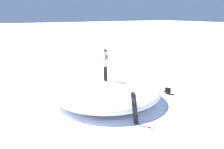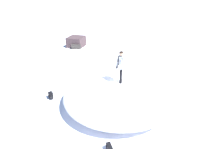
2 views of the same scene
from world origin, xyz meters
TOP-DOWN VIEW (x-y plane):
  - ground at (0.00, 0.00)m, footprint 240.00×240.00m
  - snow_mound at (0.25, 0.06)m, footprint 6.91×6.88m
  - snowboarder_standing at (0.32, -0.03)m, footprint 1.06×0.31m
  - snowboard_primary_upright at (3.50, -0.38)m, footprint 0.35×0.39m
  - backpack_near at (1.21, 3.97)m, footprint 0.62×0.45m
  - backpack_far at (-3.09, 1.05)m, footprint 0.67×0.31m
  - rock_outcrop at (11.70, 2.80)m, footprint 2.31×2.21m

SIDE VIEW (x-z plane):
  - ground at x=0.00m, z-range 0.00..0.00m
  - backpack_far at x=-3.09m, z-range 0.00..0.34m
  - backpack_near at x=1.21m, z-range 0.01..0.41m
  - rock_outcrop at x=11.70m, z-range -0.04..1.04m
  - snow_mound at x=0.25m, z-range 0.00..1.26m
  - snowboard_primary_upright at x=3.50m, z-range 0.03..1.68m
  - snowboarder_standing at x=0.32m, z-range 1.45..3.24m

